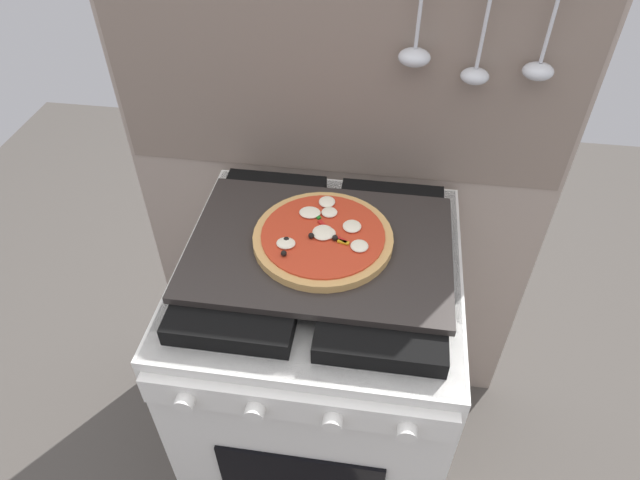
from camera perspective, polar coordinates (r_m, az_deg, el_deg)
ground_plane at (r=1.89m, az=-0.00°, el=-21.12°), size 4.00×4.00×0.00m
kitchen_backsplash at (r=1.48m, az=1.95°, el=4.73°), size 1.10×0.09×1.55m
stove at (r=1.50m, az=-0.01°, el=-13.55°), size 0.60×0.64×0.90m
baking_tray at (r=1.15m, az=-0.00°, el=-0.66°), size 0.54×0.38×0.02m
pizza_left at (r=1.14m, az=0.32°, el=0.31°), size 0.29×0.29×0.03m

